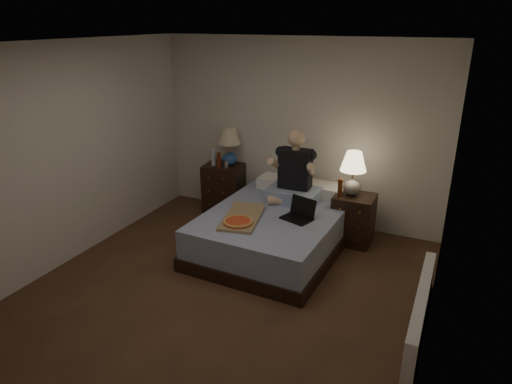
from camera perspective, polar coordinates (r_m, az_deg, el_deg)
The scene contains 19 objects.
floor at distance 4.87m, azimuth -4.57°, elevation -12.87°, with size 4.00×4.50×0.00m, color brown.
ceiling at distance 4.06m, azimuth -5.62°, elevation 17.92°, with size 4.00×4.50×0.00m, color white.
wall_back at distance 6.28m, azimuth 5.24°, elevation 7.42°, with size 4.00×2.50×0.00m, color silver.
wall_front at distance 2.80m, azimuth -29.07°, elevation -13.34°, with size 4.00×2.50×0.00m, color silver.
wall_left at distance 5.54m, azimuth -23.36°, elevation 3.96°, with size 4.50×2.50×0.00m, color silver.
wall_right at distance 3.79m, azimuth 22.28°, elevation -3.30°, with size 4.50×2.50×0.00m, color silver.
bed at distance 5.66m, azimuth 2.37°, elevation -4.80°, with size 1.51×2.01×0.50m, color #5063A1.
nightstand_left at distance 6.77m, azimuth -3.92°, elevation 0.58°, with size 0.55×0.49×0.71m, color black.
nightstand_right at distance 5.93m, azimuth 12.04°, elevation -3.32°, with size 0.49×0.44×0.64m, color black.
lamp_left at distance 6.54m, azimuth -3.34°, elevation 5.71°, with size 0.32×0.32×0.56m, color #275290, non-canonical shape.
lamp_right at distance 5.74m, azimuth 12.00°, elevation 2.26°, with size 0.32×0.32×0.56m, color gray, non-canonical shape.
water_bottle at distance 6.58m, azimuth -5.32°, elevation 4.37°, with size 0.07×0.07×0.25m, color silver.
soda_can at distance 6.48m, azimuth -3.74°, elevation 3.45°, with size 0.07×0.07×0.10m, color #B8B8B3.
beer_bottle_left at distance 6.45m, azimuth -4.67°, elevation 3.95°, with size 0.06×0.06×0.23m, color #5E1F0D.
beer_bottle_right at distance 5.71m, azimuth 10.47°, elevation 0.51°, with size 0.06×0.06×0.23m, color #5E270D.
person at distance 5.75m, azimuth 4.79°, elevation 3.23°, with size 0.66×0.52×0.93m, color black, non-canonical shape.
laptop at distance 5.31m, azimuth 5.14°, elevation -2.26°, with size 0.34×0.28×0.24m, color black, non-canonical shape.
pizza_box at distance 5.17m, azimuth -2.26°, elevation -3.83°, with size 0.40×0.76×0.08m, color tan, non-canonical shape.
radiator at distance 4.58m, azimuth 19.84°, elevation -13.66°, with size 0.10×1.60×0.40m, color white.
Camera 1 is at (2.04, -3.50, 2.71)m, focal length 32.00 mm.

